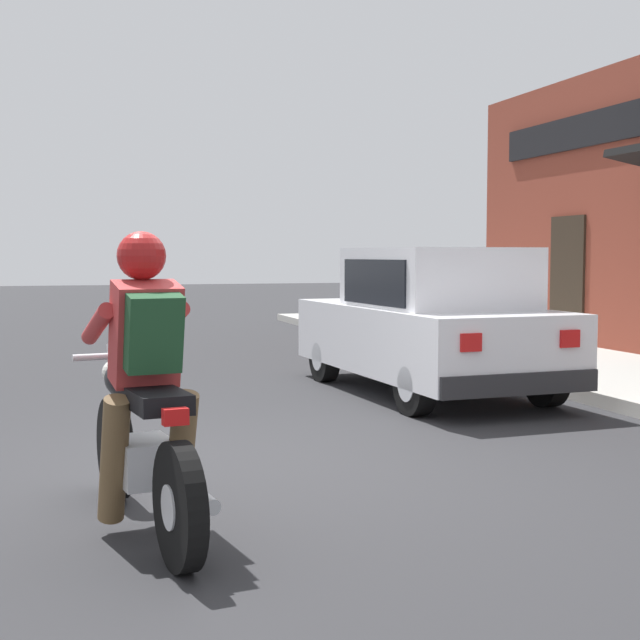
{
  "coord_description": "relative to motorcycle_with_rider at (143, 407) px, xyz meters",
  "views": [
    {
      "loc": [
        -1.36,
        -5.9,
        1.49
      ],
      "look_at": [
        0.86,
        1.22,
        0.95
      ],
      "focal_mm": 50.0,
      "sensor_mm": 36.0,
      "label": 1
    }
  ],
  "objects": [
    {
      "name": "motorcycle_with_rider",
      "position": [
        0.0,
        0.0,
        0.0
      ],
      "size": [
        0.64,
        2.01,
        1.62
      ],
      "color": "black",
      "rests_on": "ground"
    },
    {
      "name": "car_hatchback",
      "position": [
        3.45,
        3.94,
        0.09
      ],
      "size": [
        1.82,
        3.86,
        1.57
      ],
      "color": "black",
      "rests_on": "ground"
    },
    {
      "name": "ground_plane",
      "position": [
        0.86,
        1.1,
        -0.68
      ],
      "size": [
        80.0,
        80.0,
        0.0
      ],
      "primitive_type": "plane",
      "color": "#2B2B2D"
    },
    {
      "name": "sidewalk_curb",
      "position": [
        5.98,
        4.1,
        -0.61
      ],
      "size": [
        2.6,
        22.0,
        0.14
      ],
      "primitive_type": "cube",
      "color": "#ADAAA3",
      "rests_on": "ground"
    }
  ]
}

